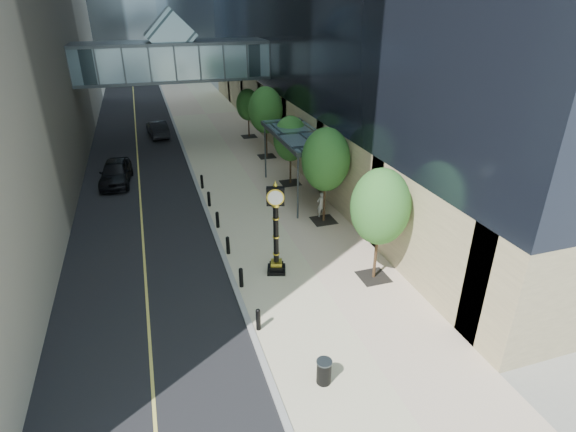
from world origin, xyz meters
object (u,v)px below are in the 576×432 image
object	(u,v)px
car_far	(158,129)
pedestrian	(322,204)
street_clock	(276,235)
car_near	(116,172)
trash_bin	(324,372)

from	to	relation	value
car_far	pedestrian	bearing A→B (deg)	104.83
pedestrian	street_clock	bearing A→B (deg)	51.08
street_clock	car_far	size ratio (longest dim) A/B	1.02
pedestrian	car_near	distance (m)	15.73
street_clock	car_near	bearing A→B (deg)	134.83
pedestrian	car_near	world-z (taller)	car_near
street_clock	car_near	world-z (taller)	street_clock
street_clock	pedestrian	bearing A→B (deg)	66.72
street_clock	pedestrian	size ratio (longest dim) A/B	2.85
trash_bin	car_near	size ratio (longest dim) A/B	0.18
street_clock	trash_bin	world-z (taller)	street_clock
car_near	car_far	distance (m)	12.59
street_clock	car_far	distance (m)	27.46
car_far	street_clock	bearing A→B (deg)	92.24
trash_bin	car_far	bearing A→B (deg)	96.07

